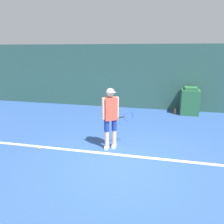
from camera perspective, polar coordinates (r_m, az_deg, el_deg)
name	(u,v)px	position (r m, az deg, el deg)	size (l,w,h in m)	color
ground_plane	(119,165)	(5.40, 1.96, -13.75)	(24.00, 24.00, 0.00)	#2D5193
back_wall	(142,77)	(10.17, 7.81, 8.98)	(24.00, 0.10, 2.91)	#2D564C
court_baseline	(123,155)	(5.84, 2.91, -11.23)	(21.60, 0.10, 0.01)	white
tennis_player	(111,116)	(5.91, -0.33, -0.97)	(0.79, 0.58, 1.70)	beige
tennis_ball	(39,148)	(6.49, -18.51, -8.89)	(0.07, 0.07, 0.07)	#D1E533
covered_chair	(190,101)	(9.89, 19.60, 2.69)	(0.74, 0.77, 1.16)	#28663D
water_bottle	(175,111)	(9.83, 16.19, 0.27)	(0.08, 0.08, 0.25)	orange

